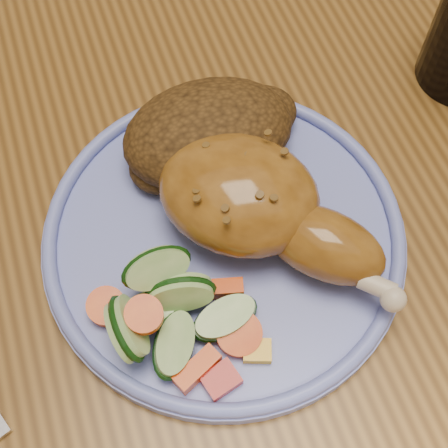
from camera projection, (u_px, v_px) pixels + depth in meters
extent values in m
plane|color=#51361B|center=(246.00, 341.00, 1.18)|extent=(4.00, 4.00, 0.00)
cube|color=brown|center=(273.00, 88.00, 0.54)|extent=(0.90, 1.40, 0.04)
cylinder|color=#4C2D16|center=(88.00, 153.00, 1.14)|extent=(0.04, 0.04, 0.41)
cylinder|color=#4C2D16|center=(48.00, 16.00, 1.29)|extent=(0.04, 0.04, 0.41)
cylinder|color=#4C2D16|center=(272.00, 102.00, 1.19)|extent=(0.04, 0.04, 0.41)
cylinder|color=#707FDD|center=(224.00, 238.00, 0.44)|extent=(0.25, 0.25, 0.01)
torus|color=#707FDD|center=(224.00, 231.00, 0.43)|extent=(0.25, 0.25, 0.01)
ellipsoid|color=#935F1E|center=(239.00, 194.00, 0.41)|extent=(0.14, 0.14, 0.06)
ellipsoid|color=#935F1E|center=(323.00, 244.00, 0.41)|extent=(0.09, 0.09, 0.04)
sphere|color=beige|center=(393.00, 299.00, 0.39)|extent=(0.02, 0.02, 0.02)
ellipsoid|color=#4A3012|center=(208.00, 133.00, 0.45)|extent=(0.12, 0.09, 0.05)
ellipsoid|color=#4A3012|center=(256.00, 115.00, 0.46)|extent=(0.06, 0.05, 0.03)
ellipsoid|color=#4A3012|center=(164.00, 166.00, 0.45)|extent=(0.05, 0.05, 0.03)
cube|color=#A50A05|center=(221.00, 380.00, 0.38)|extent=(0.03, 0.02, 0.01)
cube|color=#E5A507|center=(257.00, 351.00, 0.39)|extent=(0.02, 0.02, 0.01)
cylinder|color=#FA5108|center=(239.00, 334.00, 0.40)|extent=(0.03, 0.03, 0.01)
cylinder|color=#FA5108|center=(107.00, 307.00, 0.40)|extent=(0.03, 0.03, 0.02)
cylinder|color=#FA5108|center=(144.00, 315.00, 0.38)|extent=(0.02, 0.03, 0.01)
cube|color=#FA5108|center=(197.00, 369.00, 0.38)|extent=(0.03, 0.02, 0.01)
cube|color=#FA5108|center=(222.00, 289.00, 0.41)|extent=(0.03, 0.02, 0.01)
cylinder|color=#BADE90|center=(174.00, 345.00, 0.39)|extent=(0.06, 0.06, 0.02)
cylinder|color=#BADE90|center=(156.00, 268.00, 0.39)|extent=(0.04, 0.04, 0.04)
cylinder|color=#BADE90|center=(225.00, 318.00, 0.40)|extent=(0.05, 0.05, 0.02)
cylinder|color=#BADE90|center=(180.00, 292.00, 0.39)|extent=(0.05, 0.03, 0.04)
cylinder|color=#BADE90|center=(127.00, 328.00, 0.38)|extent=(0.03, 0.04, 0.04)
cylinder|color=#BADE90|center=(148.00, 311.00, 0.40)|extent=(0.04, 0.05, 0.02)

